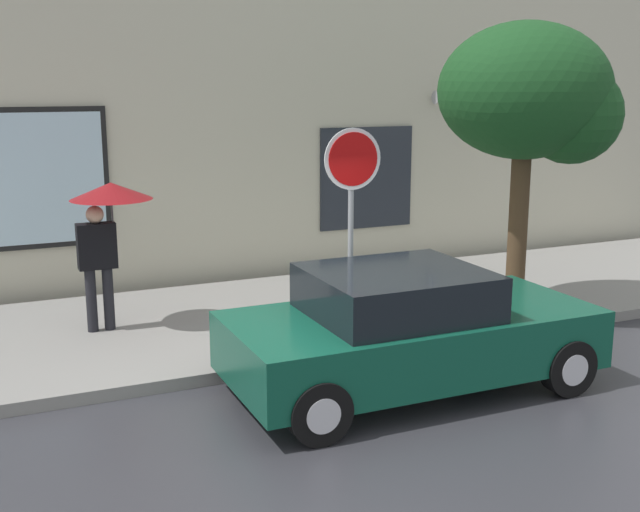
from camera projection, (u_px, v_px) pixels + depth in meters
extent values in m
plane|color=#333338|center=(329.00, 403.00, 8.56)|extent=(60.00, 60.00, 0.00)
cube|color=gray|center=(241.00, 321.00, 11.22)|extent=(20.00, 4.00, 0.15)
cube|color=beige|center=(187.00, 74.00, 12.71)|extent=(20.00, 0.40, 7.00)
cube|color=black|center=(5.00, 180.00, 11.71)|extent=(3.01, 0.06, 2.12)
cube|color=silver|center=(5.00, 180.00, 11.68)|extent=(2.85, 0.03, 1.96)
cube|color=#262B33|center=(367.00, 178.00, 14.14)|extent=(1.80, 0.04, 1.80)
cone|color=#99999E|center=(440.00, 97.00, 14.28)|extent=(0.22, 0.24, 0.24)
cube|color=#0F4C38|center=(411.00, 339.00, 8.84)|extent=(4.09, 1.85, 0.65)
cube|color=black|center=(396.00, 292.00, 8.64)|extent=(1.84, 1.63, 0.49)
cylinder|color=black|center=(478.00, 325.00, 10.25)|extent=(0.64, 0.22, 0.64)
cylinder|color=silver|center=(478.00, 325.00, 10.25)|extent=(0.35, 0.24, 0.35)
cylinder|color=black|center=(568.00, 367.00, 8.73)|extent=(0.64, 0.22, 0.64)
cylinder|color=silver|center=(568.00, 367.00, 8.73)|extent=(0.35, 0.24, 0.35)
cylinder|color=black|center=(259.00, 356.00, 9.06)|extent=(0.64, 0.22, 0.64)
cylinder|color=silver|center=(259.00, 356.00, 9.06)|extent=(0.35, 0.24, 0.35)
cylinder|color=black|center=(319.00, 412.00, 7.55)|extent=(0.64, 0.22, 0.64)
cylinder|color=silver|center=(319.00, 412.00, 7.55)|extent=(0.35, 0.24, 0.35)
cylinder|color=black|center=(91.00, 300.00, 10.44)|extent=(0.14, 0.14, 0.85)
cylinder|color=black|center=(109.00, 299.00, 10.53)|extent=(0.14, 0.14, 0.85)
cube|color=black|center=(97.00, 246.00, 10.33)|extent=(0.49, 0.22, 0.60)
sphere|color=tan|center=(95.00, 215.00, 10.24)|extent=(0.23, 0.23, 0.23)
cylinder|color=#4C4C51|center=(113.00, 226.00, 10.37)|extent=(0.02, 0.02, 0.90)
cone|color=maroon|center=(111.00, 191.00, 10.27)|extent=(1.06, 1.06, 0.22)
cylinder|color=#4C3823|center=(518.00, 227.00, 11.25)|extent=(0.27, 0.27, 2.43)
ellipsoid|color=#19471E|center=(525.00, 91.00, 10.84)|extent=(2.49, 2.12, 1.87)
sphere|color=#19471E|center=(572.00, 114.00, 10.86)|extent=(1.37, 1.37, 1.37)
cylinder|color=gray|center=(351.00, 237.00, 9.97)|extent=(0.07, 0.07, 2.66)
cylinder|color=white|center=(353.00, 159.00, 9.73)|extent=(0.76, 0.02, 0.76)
cylinder|color=red|center=(353.00, 159.00, 9.71)|extent=(0.66, 0.02, 0.66)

